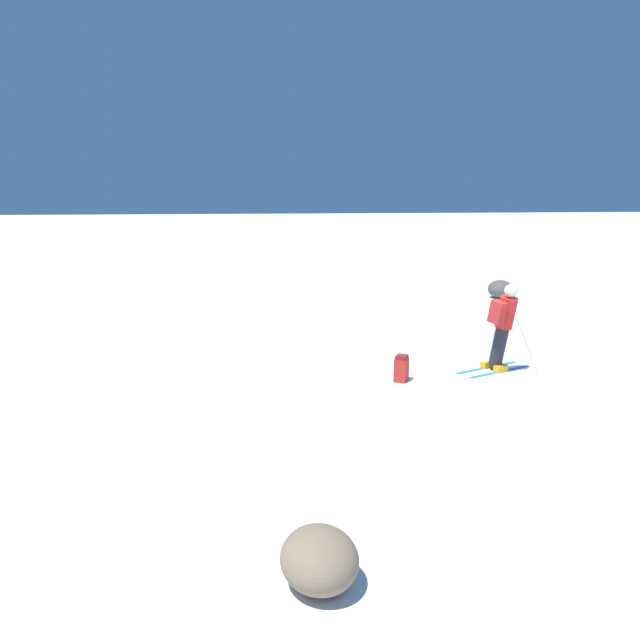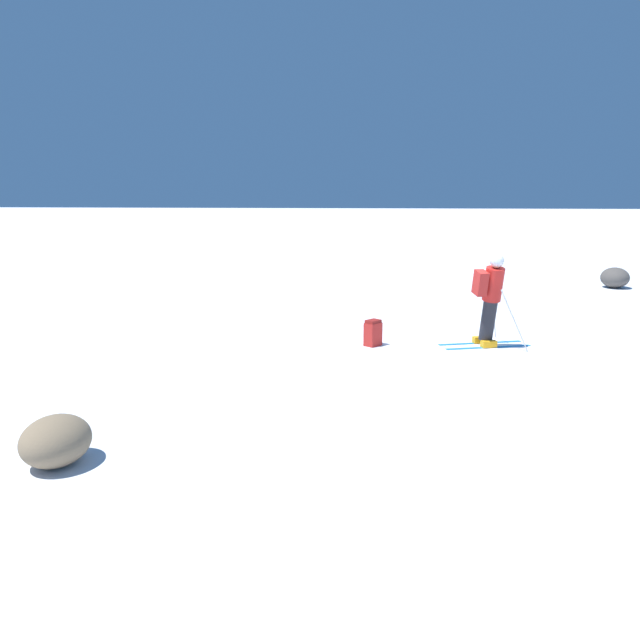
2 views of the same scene
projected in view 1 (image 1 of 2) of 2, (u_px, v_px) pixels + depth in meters
The scene contains 5 objects.
ground_plane at pixel (500, 373), 12.33m from camera, with size 300.00×300.00×0.00m, color white.
skier at pixel (503, 323), 12.19m from camera, with size 1.31×1.74×1.81m.
spare_backpack at pixel (401, 369), 11.73m from camera, with size 0.37×0.35×0.50m.
exposed_boulder_0 at pixel (501, 289), 21.69m from camera, with size 0.98×0.83×0.64m, color #4C4742.
exposed_boulder_1 at pixel (319, 559), 5.46m from camera, with size 0.81×0.69×0.53m, color #7A664C.
Camera 1 is at (-10.79, 6.16, 3.36)m, focal length 35.00 mm.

